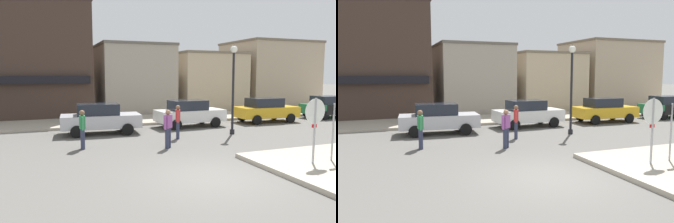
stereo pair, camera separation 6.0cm
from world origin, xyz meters
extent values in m
plane|color=#5B5954|center=(0.00, 0.00, 0.00)|extent=(160.00, 160.00, 0.00)
cube|color=#A89E8C|center=(0.00, 12.36, 0.07)|extent=(80.00, 4.00, 0.15)
cylinder|color=#9E9EA3|center=(3.53, -0.20, 1.15)|extent=(0.07, 0.07, 2.30)
cylinder|color=red|center=(3.53, -0.18, 1.87)|extent=(0.76, 0.02, 0.76)
cylinder|color=white|center=(3.53, -0.19, 1.87)|extent=(0.82, 0.01, 0.82)
cube|color=red|center=(3.53, -0.18, 1.39)|extent=(0.20, 0.01, 0.11)
cylinder|color=#9E9EA3|center=(4.39, -0.15, 1.05)|extent=(0.06, 0.06, 2.10)
cube|color=black|center=(4.39, -0.14, 1.88)|extent=(0.60, 0.02, 0.34)
cube|color=white|center=(4.39, -0.14, 1.88)|extent=(0.54, 0.01, 0.29)
cube|color=black|center=(4.39, -0.13, 1.88)|extent=(0.34, 0.01, 0.08)
cylinder|color=black|center=(4.40, 6.07, 2.10)|extent=(0.12, 0.12, 4.20)
cylinder|color=black|center=(4.40, 6.07, 0.12)|extent=(0.24, 0.24, 0.24)
sphere|color=white|center=(4.40, 6.07, 4.31)|extent=(0.36, 0.36, 0.36)
cone|color=black|center=(4.40, 6.07, 4.45)|extent=(0.32, 0.32, 0.18)
cube|color=#B7B7BC|center=(-1.89, 8.58, 0.67)|extent=(4.13, 2.04, 0.66)
cube|color=#1E232D|center=(-2.04, 8.59, 1.28)|extent=(2.19, 1.57, 0.56)
cylinder|color=black|center=(-0.59, 9.32, 0.30)|extent=(0.61, 0.23, 0.60)
cylinder|color=black|center=(-0.73, 7.63, 0.30)|extent=(0.61, 0.23, 0.60)
cylinder|color=black|center=(-3.06, 9.54, 0.30)|extent=(0.61, 0.23, 0.60)
cylinder|color=black|center=(-3.20, 7.84, 0.30)|extent=(0.61, 0.23, 0.60)
cube|color=white|center=(3.37, 9.04, 0.67)|extent=(4.04, 1.80, 0.66)
cube|color=#1E232D|center=(3.22, 9.04, 1.28)|extent=(2.12, 1.45, 0.56)
cylinder|color=black|center=(4.59, 9.92, 0.30)|extent=(0.60, 0.20, 0.60)
cylinder|color=black|center=(4.63, 8.22, 0.30)|extent=(0.60, 0.20, 0.60)
cylinder|color=black|center=(2.11, 9.86, 0.30)|extent=(0.60, 0.20, 0.60)
cylinder|color=black|center=(2.15, 8.16, 0.30)|extent=(0.60, 0.20, 0.60)
cube|color=gold|center=(8.73, 8.95, 0.67)|extent=(4.07, 1.87, 0.66)
cube|color=#1E232D|center=(8.58, 8.96, 1.28)|extent=(2.14, 1.48, 0.56)
cylinder|color=black|center=(10.00, 9.75, 0.30)|extent=(0.61, 0.21, 0.60)
cylinder|color=black|center=(9.93, 8.05, 0.30)|extent=(0.61, 0.21, 0.60)
cylinder|color=black|center=(7.53, 9.86, 0.30)|extent=(0.61, 0.21, 0.60)
cylinder|color=black|center=(7.45, 8.16, 0.30)|extent=(0.61, 0.21, 0.60)
cube|color=#1E6B3D|center=(14.31, 9.09, 0.67)|extent=(4.05, 1.83, 0.66)
cube|color=#1E232D|center=(14.16, 9.09, 1.28)|extent=(2.13, 1.46, 0.56)
cylinder|color=black|center=(15.57, 9.89, 0.30)|extent=(0.61, 0.20, 0.60)
cylinder|color=black|center=(13.09, 9.98, 0.30)|extent=(0.61, 0.20, 0.60)
cylinder|color=black|center=(13.04, 8.28, 0.30)|extent=(0.61, 0.20, 0.60)
cylinder|color=#2D334C|center=(-3.21, 5.23, 0.42)|extent=(0.16, 0.16, 0.85)
cylinder|color=#2D334C|center=(-3.21, 5.41, 0.42)|extent=(0.16, 0.16, 0.85)
cube|color=#338C51|center=(-3.21, 5.32, 1.12)|extent=(0.23, 0.36, 0.54)
sphere|color=brown|center=(-3.21, 5.32, 1.50)|extent=(0.22, 0.22, 0.22)
cylinder|color=#338C51|center=(-3.21, 5.09, 1.07)|extent=(0.09, 0.09, 0.52)
cylinder|color=#338C51|center=(-3.20, 5.55, 1.07)|extent=(0.09, 0.09, 0.52)
cylinder|color=#2D334C|center=(1.25, 5.83, 0.42)|extent=(0.16, 0.16, 0.85)
cylinder|color=#2D334C|center=(1.32, 6.00, 0.42)|extent=(0.16, 0.16, 0.85)
cube|color=#D13838|center=(1.29, 5.91, 1.12)|extent=(0.35, 0.42, 0.54)
sphere|color=brown|center=(1.29, 5.91, 1.50)|extent=(0.22, 0.22, 0.22)
cylinder|color=#D13838|center=(1.19, 5.70, 1.07)|extent=(0.12, 0.12, 0.52)
cylinder|color=#D13838|center=(1.38, 6.13, 1.07)|extent=(0.12, 0.12, 0.52)
cylinder|color=#2D334C|center=(0.06, 4.16, 0.42)|extent=(0.16, 0.16, 0.85)
cylinder|color=#2D334C|center=(0.20, 4.28, 0.42)|extent=(0.16, 0.16, 0.85)
cube|color=#994C99|center=(0.13, 4.22, 1.12)|extent=(0.42, 0.40, 0.54)
sphere|color=#9E7051|center=(0.13, 4.22, 1.50)|extent=(0.22, 0.22, 0.22)
cylinder|color=#994C99|center=(-0.05, 4.07, 1.07)|extent=(0.13, 0.13, 0.52)
cylinder|color=#994C99|center=(0.30, 4.37, 1.07)|extent=(0.13, 0.13, 0.52)
cube|color=#3D2D26|center=(-6.63, 18.80, 4.03)|extent=(10.53, 8.87, 8.07)
cube|color=black|center=(-6.63, 14.21, 2.70)|extent=(10.01, 0.40, 0.50)
cube|color=black|center=(-6.63, 18.80, 8.19)|extent=(10.85, 9.14, 0.24)
cube|color=#9E9384|center=(2.21, 17.42, 2.61)|extent=(5.53, 5.69, 5.21)
cube|color=#5E584F|center=(2.21, 17.42, 5.31)|extent=(5.64, 5.80, 0.20)
cube|color=tan|center=(8.61, 17.71, 2.35)|extent=(5.69, 6.21, 4.70)
cube|color=#716452|center=(8.61, 17.71, 4.80)|extent=(5.80, 6.33, 0.20)
cube|color=tan|center=(15.84, 17.93, 2.96)|extent=(7.40, 6.34, 5.92)
cube|color=#685B4C|center=(15.84, 17.93, 6.02)|extent=(7.55, 6.46, 0.20)
camera|label=1|loc=(-4.70, -8.27, 3.05)|focal=35.00mm
camera|label=2|loc=(-4.65, -8.30, 3.05)|focal=35.00mm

